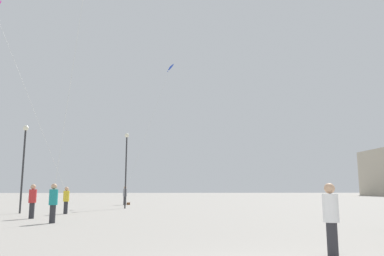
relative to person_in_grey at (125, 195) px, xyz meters
name	(u,v)px	position (x,y,z in m)	size (l,w,h in m)	color
person_in_grey	(125,195)	(0.00, 0.00, 0.00)	(0.41, 0.41, 1.86)	#2D2D33
person_in_white	(331,216)	(7.88, -29.67, -0.08)	(0.37, 0.37, 1.71)	#2D2D33
person_in_yellow	(66,199)	(-2.37, -13.60, -0.08)	(0.37, 0.37, 1.71)	#2D2D33
person_in_red	(32,200)	(-3.22, -17.37, -0.02)	(0.40, 0.40, 1.82)	#2D2D33
person_in_teal	(53,201)	(-1.31, -20.26, -0.02)	(0.40, 0.40, 1.83)	#2D2D33
kite_cobalt_diamond	(170,69)	(4.40, 2.96, 14.21)	(4.99, 3.60, 14.61)	blue
lamppost_east	(24,155)	(-5.47, -12.86, 2.79)	(0.36, 0.36, 5.81)	#2D2D30
lamppost_west	(126,159)	(0.71, -6.98, 3.02)	(0.36, 0.36, 6.21)	#2D2D30
handbag_beside_flyer	(128,204)	(0.35, 0.10, -0.90)	(0.32, 0.14, 0.24)	brown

